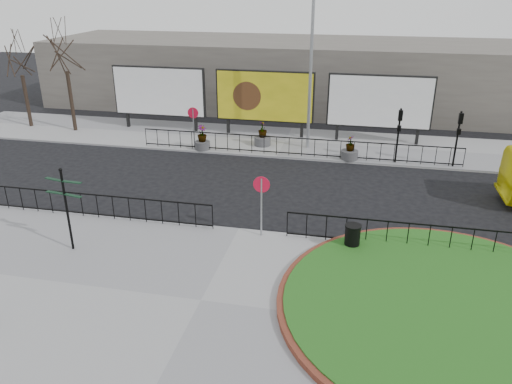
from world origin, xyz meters
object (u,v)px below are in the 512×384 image
(billboard_mid, at_px, (265,97))
(planter_b, at_px, (263,137))
(lamp_post, at_px, (311,67))
(planter_c, at_px, (350,151))
(planter_a, at_px, (202,140))
(fingerpost_sign, at_px, (66,201))
(litter_bin, at_px, (352,237))

(billboard_mid, height_order, planter_b, billboard_mid)
(lamp_post, bearing_deg, planter_c, -32.47)
(planter_c, bearing_deg, planter_a, 180.00)
(fingerpost_sign, relative_size, planter_a, 2.24)
(planter_b, relative_size, planter_c, 1.09)
(planter_b, bearing_deg, litter_bin, -63.91)
(lamp_post, height_order, fingerpost_sign, lamp_post)
(planter_a, xyz_separation_m, planter_b, (3.31, 1.46, -0.02))
(lamp_post, relative_size, planter_c, 6.82)
(billboard_mid, xyz_separation_m, planter_c, (5.52, -3.57, -2.02))
(litter_bin, bearing_deg, planter_a, 131.51)
(billboard_mid, bearing_deg, planter_b, -81.92)
(billboard_mid, relative_size, planter_b, 4.19)
(billboard_mid, height_order, lamp_post, lamp_post)
(billboard_mid, xyz_separation_m, litter_bin, (6.00, -13.76, -1.97))
(billboard_mid, distance_m, fingerpost_sign, 16.41)
(planter_a, distance_m, planter_b, 3.62)
(litter_bin, relative_size, planter_a, 0.70)
(planter_a, bearing_deg, fingerpost_sign, -95.30)
(planter_b, bearing_deg, planter_c, -15.60)
(planter_c, bearing_deg, litter_bin, -87.31)
(litter_bin, bearing_deg, lamp_post, 104.25)
(billboard_mid, distance_m, litter_bin, 15.14)
(planter_a, height_order, planter_c, planter_a)
(planter_a, relative_size, planter_b, 0.97)
(litter_bin, relative_size, planter_c, 0.74)
(billboard_mid, xyz_separation_m, planter_a, (-3.01, -3.57, -1.94))
(billboard_mid, xyz_separation_m, planter_b, (0.30, -2.11, -1.96))
(fingerpost_sign, distance_m, planter_b, 14.52)
(lamp_post, bearing_deg, planter_b, -176.99)
(fingerpost_sign, xyz_separation_m, planter_c, (9.68, 12.29, -1.48))
(lamp_post, xyz_separation_m, litter_bin, (2.99, -11.78, -4.20))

